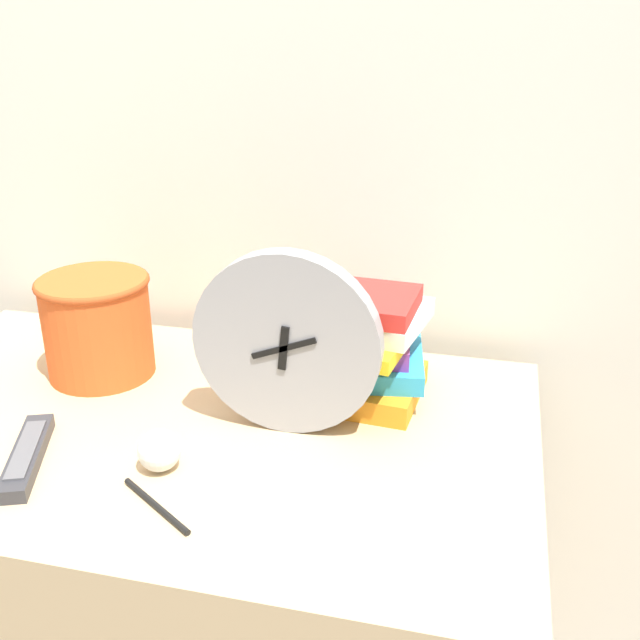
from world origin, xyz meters
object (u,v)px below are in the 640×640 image
object	(u,v)px
pen	(156,506)
book_stack	(354,344)
desk_clock	(287,344)
basket	(97,324)
crumpled_paper_ball	(159,450)
tv_remote	(27,456)

from	to	relation	value
pen	book_stack	bearing A→B (deg)	62.64
book_stack	pen	distance (m)	0.40
desk_clock	book_stack	bearing A→B (deg)	60.15
desk_clock	basket	bearing A→B (deg)	164.72
book_stack	basket	world-z (taller)	book_stack
pen	crumpled_paper_ball	bearing A→B (deg)	110.90
basket	book_stack	bearing A→B (deg)	4.09
tv_remote	pen	bearing A→B (deg)	-13.49
tv_remote	crumpled_paper_ball	xyz separation A→B (m)	(0.18, 0.03, 0.02)
tv_remote	pen	world-z (taller)	tv_remote
desk_clock	book_stack	xyz separation A→B (m)	(0.07, 0.13, -0.05)
basket	pen	size ratio (longest dim) A/B	1.49
book_stack	pen	size ratio (longest dim) A/B	1.97
desk_clock	basket	xyz separation A→B (m)	(-0.35, 0.10, -0.05)
crumpled_paper_ball	pen	bearing A→B (deg)	-69.10
basket	pen	world-z (taller)	basket
desk_clock	book_stack	world-z (taller)	desk_clock
book_stack	crumpled_paper_ball	world-z (taller)	book_stack
crumpled_paper_ball	pen	distance (m)	0.09
desk_clock	book_stack	distance (m)	0.15
basket	tv_remote	size ratio (longest dim) A/B	0.96
desk_clock	tv_remote	bearing A→B (deg)	-151.99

